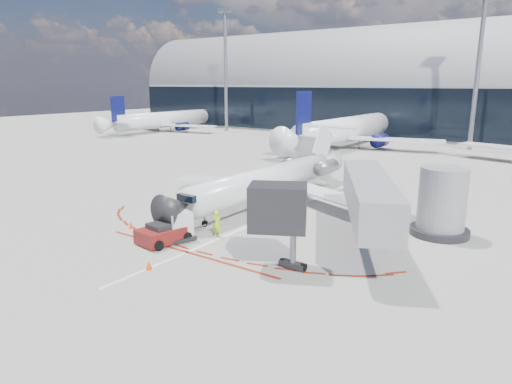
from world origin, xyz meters
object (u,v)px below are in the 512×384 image
Objects in this scene: pushback_tug at (164,234)px; ramp_worker at (217,224)px; uld_container at (178,226)px; regional_jet at (273,178)px.

ramp_worker reaches higher than pushback_tug.
uld_container reaches higher than ramp_worker.
uld_container reaches higher than pushback_tug.
regional_jet reaches higher than pushback_tug.
regional_jet is at bearing -80.09° from ramp_worker.
pushback_tug is at bearing 53.58° from ramp_worker.
regional_jet is 13.42m from pushback_tug.
regional_jet is at bearing 98.02° from pushback_tug.
ramp_worker is at bearing 63.18° from pushback_tug.
uld_container is (0.32, 1.02, 0.36)m from pushback_tug.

